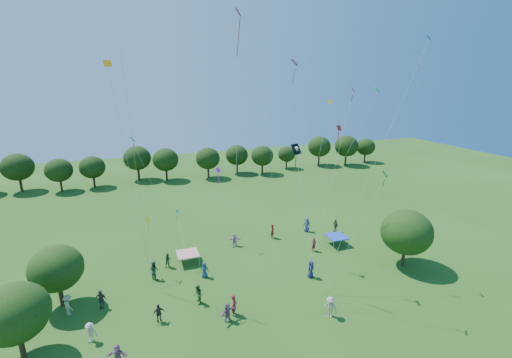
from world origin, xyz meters
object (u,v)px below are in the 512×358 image
object	(u,v)px
tent_blue	(337,236)
pirate_kite	(297,152)
near_tree_east	(407,232)
near_tree_north	(56,268)
tent_red_stripe	(188,254)
red_high_kite	(238,64)
near_tree_west	(14,313)

from	to	relation	value
tent_blue	pirate_kite	size ratio (longest dim) A/B	0.19
near_tree_east	tent_blue	size ratio (longest dim) A/B	2.76
near_tree_east	pirate_kite	distance (m)	14.01
near_tree_east	tent_blue	world-z (taller)	near_tree_east
near_tree_north	tent_red_stripe	bearing A→B (deg)	17.97
near_tree_east	red_high_kite	bearing A→B (deg)	167.96
tent_red_stripe	tent_blue	size ratio (longest dim) A/B	1.00
near_tree_east	tent_blue	distance (m)	8.02
tent_blue	pirate_kite	bearing A→B (deg)	-165.02
tent_red_stripe	near_tree_west	bearing A→B (deg)	-144.23
near_tree_west	red_high_kite	size ratio (longest dim) A/B	0.24
tent_red_stripe	near_tree_north	bearing A→B (deg)	-162.03
near_tree_north	near_tree_east	distance (m)	32.68
near_tree_west	red_high_kite	world-z (taller)	red_high_kite
tent_blue	pirate_kite	xyz separation A→B (m)	(-6.40, -1.71, 10.90)
near_tree_west	near_tree_east	size ratio (longest dim) A/B	0.93
near_tree_north	pirate_kite	distance (m)	23.54
near_tree_west	tent_blue	distance (m)	30.98
near_tree_east	pirate_kite	xyz separation A→B (m)	(-10.37, 4.69, 8.16)
near_tree_west	near_tree_east	world-z (taller)	near_tree_east
near_tree_north	near_tree_east	world-z (taller)	near_tree_east
pirate_kite	red_high_kite	world-z (taller)	red_high_kite
near_tree_north	red_high_kite	size ratio (longest dim) A/B	0.24
pirate_kite	tent_blue	bearing A→B (deg)	14.98
near_tree_west	pirate_kite	xyz separation A→B (m)	(23.54, 5.83, 8.30)
near_tree_east	tent_red_stripe	xyz separation A→B (m)	(-21.07, 8.11, -2.74)
pirate_kite	near_tree_north	bearing A→B (deg)	-179.35
near_tree_east	red_high_kite	xyz separation A→B (m)	(-16.64, 3.55, 16.18)
tent_blue	near_tree_east	bearing A→B (deg)	-58.14
near_tree_west	red_high_kite	bearing A→B (deg)	15.19
near_tree_north	tent_blue	xyz separation A→B (m)	(28.40, 1.96, -2.55)
pirate_kite	red_high_kite	size ratio (longest dim) A/B	0.49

